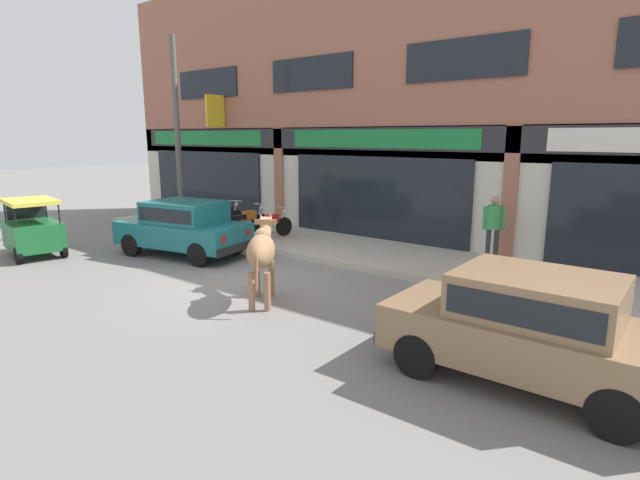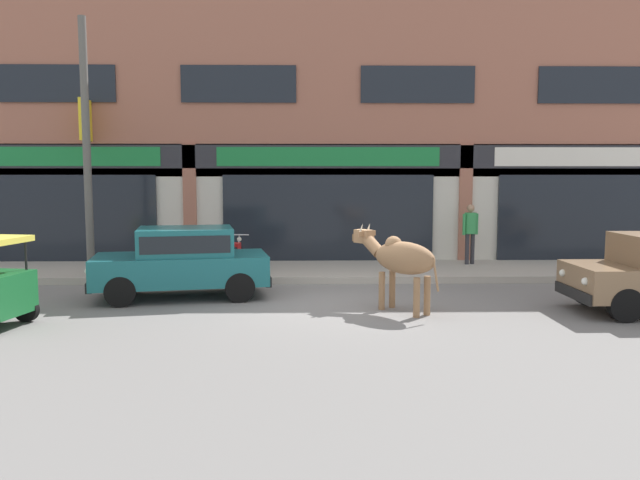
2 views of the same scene
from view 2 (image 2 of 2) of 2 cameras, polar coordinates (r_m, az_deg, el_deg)
The scene contains 10 objects.
ground_plane at distance 12.45m, azimuth 1.57°, elevation -5.82°, with size 90.00×90.00×0.00m, color slate.
sidewalk at distance 16.05m, azimuth 0.93°, elevation -2.86°, with size 19.00×2.97×0.17m, color #A8A093.
shop_building at distance 17.66m, azimuth 0.73°, elevation 10.52°, with size 23.00×1.40×8.35m.
cow at distance 11.66m, azimuth 7.37°, elevation -1.66°, with size 1.54×1.80×1.61m.
car_0 at distance 13.22m, azimuth -12.41°, elevation -1.69°, with size 3.80×2.21×1.46m.
motorcycle_0 at distance 16.06m, azimuth -15.31°, elevation -1.38°, with size 0.63×1.79×0.88m.
motorcycle_1 at distance 15.73m, azimuth -11.58°, elevation -1.43°, with size 0.52×1.81×0.88m.
motorcycle_2 at distance 15.50m, azimuth -7.92°, elevation -1.48°, with size 0.54×1.81×0.88m.
pedestrian at distance 17.11m, azimuth 13.58°, elevation 1.12°, with size 0.46×0.32×1.60m.
utility_pole at distance 15.54m, azimuth -20.55°, elevation 7.83°, with size 0.18×0.18×5.97m, color #595651.
Camera 2 is at (-0.59, -12.17, 2.53)m, focal length 35.00 mm.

